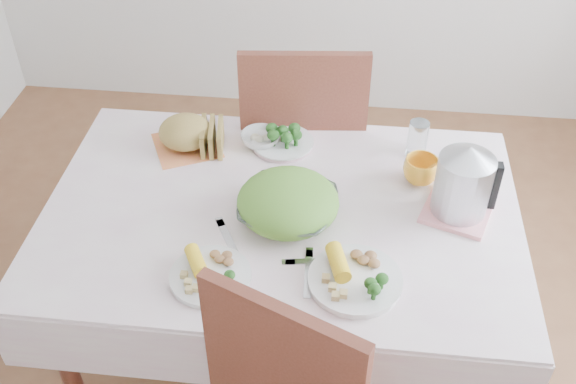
# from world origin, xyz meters

# --- Properties ---
(floor) EXTENTS (3.60, 3.60, 0.00)m
(floor) POSITION_xyz_m (0.00, 0.00, 0.00)
(floor) COLOR brown
(floor) RESTS_ON ground
(dining_table) EXTENTS (1.40, 0.90, 0.75)m
(dining_table) POSITION_xyz_m (0.00, 0.00, 0.38)
(dining_table) COLOR brown
(dining_table) RESTS_ON floor
(tablecloth) EXTENTS (1.50, 1.00, 0.01)m
(tablecloth) POSITION_xyz_m (0.00, 0.00, 0.76)
(tablecloth) COLOR white
(tablecloth) RESTS_ON dining_table
(chair_far) EXTENTS (0.53, 0.53, 1.07)m
(chair_far) POSITION_xyz_m (0.01, 0.67, 0.47)
(chair_far) COLOR brown
(chair_far) RESTS_ON floor
(salad_bowl) EXTENTS (0.34, 0.34, 0.07)m
(salad_bowl) POSITION_xyz_m (0.03, -0.03, 0.80)
(salad_bowl) COLOR white
(salad_bowl) RESTS_ON tablecloth
(dinner_plate_left) EXTENTS (0.26, 0.26, 0.02)m
(dinner_plate_left) POSITION_xyz_m (-0.16, -0.31, 0.77)
(dinner_plate_left) COLOR white
(dinner_plate_left) RESTS_ON tablecloth
(dinner_plate_right) EXTENTS (0.28, 0.28, 0.02)m
(dinner_plate_right) POSITION_xyz_m (0.24, -0.28, 0.77)
(dinner_plate_right) COLOR white
(dinner_plate_right) RESTS_ON tablecloth
(broccoli_plate) EXTENTS (0.29, 0.29, 0.02)m
(broccoli_plate) POSITION_xyz_m (-0.03, 0.34, 0.77)
(broccoli_plate) COLOR beige
(broccoli_plate) RESTS_ON tablecloth
(napkin) EXTENTS (0.29, 0.29, 0.00)m
(napkin) POSITION_xyz_m (-0.37, 0.30, 0.76)
(napkin) COLOR #EA8448
(napkin) RESTS_ON tablecloth
(bread_loaf) EXTENTS (0.21, 0.21, 0.11)m
(bread_loaf) POSITION_xyz_m (-0.37, 0.30, 0.82)
(bread_loaf) COLOR olive
(bread_loaf) RESTS_ON napkin
(fruit_bowl) EXTENTS (0.18, 0.18, 0.04)m
(fruit_bowl) POSITION_xyz_m (-0.11, 0.34, 0.78)
(fruit_bowl) COLOR white
(fruit_bowl) RESTS_ON tablecloth
(yellow_mug) EXTENTS (0.14, 0.14, 0.09)m
(yellow_mug) POSITION_xyz_m (0.44, 0.19, 0.81)
(yellow_mug) COLOR #FFAD28
(yellow_mug) RESTS_ON tablecloth
(glass_tumbler) EXTENTS (0.09, 0.09, 0.13)m
(glass_tumbler) POSITION_xyz_m (0.43, 0.34, 0.83)
(glass_tumbler) COLOR white
(glass_tumbler) RESTS_ON tablecloth
(pink_tray) EXTENTS (0.25, 0.25, 0.02)m
(pink_tray) POSITION_xyz_m (0.55, 0.05, 0.77)
(pink_tray) COLOR pink
(pink_tray) RESTS_ON tablecloth
(electric_kettle) EXTENTS (0.20, 0.20, 0.24)m
(electric_kettle) POSITION_xyz_m (0.55, 0.05, 0.88)
(electric_kettle) COLOR #B2B5BA
(electric_kettle) RESTS_ON pink_tray
(fork_left) EXTENTS (0.11, 0.18, 0.00)m
(fork_left) POSITION_xyz_m (-0.14, -0.16, 0.76)
(fork_left) COLOR silver
(fork_left) RESTS_ON tablecloth
(fork_right) EXTENTS (0.03, 0.19, 0.00)m
(fork_right) POSITION_xyz_m (0.11, -0.26, 0.76)
(fork_right) COLOR silver
(fork_right) RESTS_ON tablecloth
(knife) EXTENTS (0.18, 0.05, 0.00)m
(knife) POSITION_xyz_m (0.13, -0.21, 0.76)
(knife) COLOR silver
(knife) RESTS_ON tablecloth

